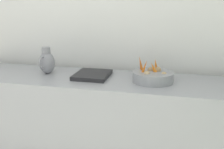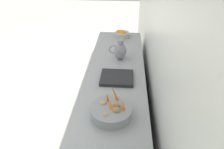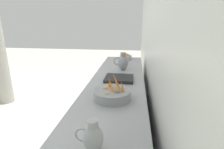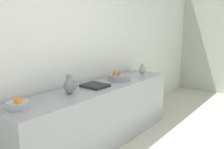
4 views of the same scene
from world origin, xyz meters
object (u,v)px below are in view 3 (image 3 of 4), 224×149
(orange_bowl, at_px, (125,57))
(metal_pitcher_short, at_px, (93,137))
(vegetable_colander, at_px, (112,94))
(metal_pitcher_tall, at_px, (123,62))

(orange_bowl, height_order, metal_pitcher_short, metal_pitcher_short)
(vegetable_colander, relative_size, orange_bowl, 1.58)
(metal_pitcher_short, bearing_deg, metal_pitcher_tall, -91.64)
(orange_bowl, bearing_deg, metal_pitcher_short, 88.83)
(vegetable_colander, distance_m, metal_pitcher_short, 0.69)
(vegetable_colander, distance_m, orange_bowl, 1.70)
(vegetable_colander, relative_size, metal_pitcher_short, 1.80)
(orange_bowl, bearing_deg, vegetable_colander, 89.03)
(vegetable_colander, xyz_separation_m, orange_bowl, (-0.03, -1.70, 0.00))
(metal_pitcher_short, bearing_deg, vegetable_colander, -91.68)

